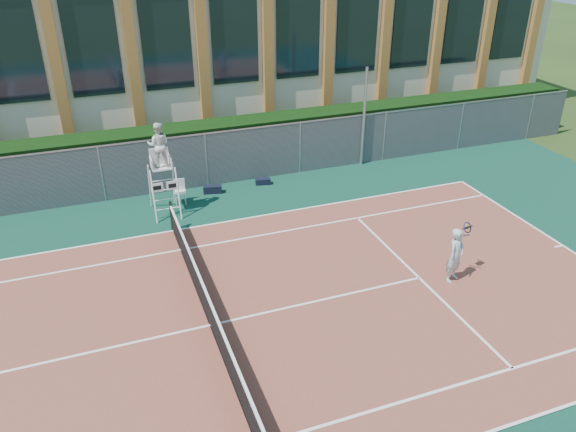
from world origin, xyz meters
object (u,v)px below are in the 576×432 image
object	(u,v)px
umpire_chair	(159,147)
tennis_player	(456,255)
steel_pole	(364,118)
plastic_chair	(180,189)

from	to	relation	value
umpire_chair	tennis_player	bearing A→B (deg)	-45.74
steel_pole	umpire_chair	size ratio (longest dim) A/B	1.23
steel_pole	umpire_chair	bearing A→B (deg)	-169.43
plastic_chair	tennis_player	distance (m)	10.43
plastic_chair	steel_pole	bearing A→B (deg)	7.17
steel_pole	plastic_chair	xyz separation A→B (m)	(-8.20, -1.03, -1.58)
plastic_chair	tennis_player	xyz separation A→B (m)	(6.60, -8.07, 0.33)
steel_pole	plastic_chair	bearing A→B (deg)	-172.83
steel_pole	tennis_player	size ratio (longest dim) A/B	2.48
steel_pole	plastic_chair	distance (m)	8.42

